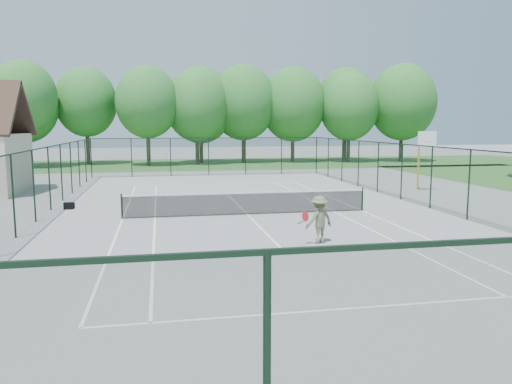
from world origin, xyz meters
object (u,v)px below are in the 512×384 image
tennis_net (248,202)px  sports_bag_a (68,206)px  tennis_player (319,220)px  basketball_goal (423,149)px

tennis_net → sports_bag_a: tennis_net is taller
tennis_player → basketball_goal: bearing=48.8°
basketball_goal → sports_bag_a: basketball_goal is taller
tennis_net → basketball_goal: basketball_goal is taller
basketball_goal → tennis_player: bearing=-131.2°
tennis_net → sports_bag_a: (-8.21, 3.07, -0.41)m
tennis_player → tennis_net: bearing=104.0°
tennis_net → tennis_player: size_ratio=5.21×
basketball_goal → tennis_player: size_ratio=1.72×
basketball_goal → sports_bag_a: 20.63m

